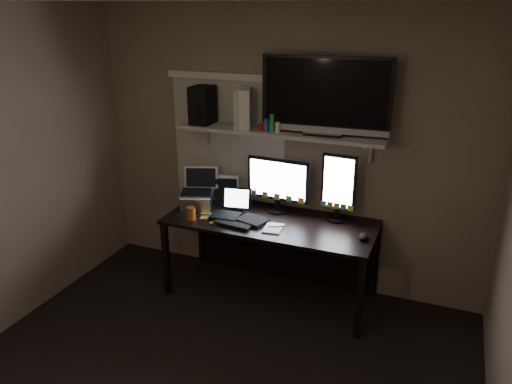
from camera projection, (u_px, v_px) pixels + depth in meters
The scene contains 18 objects.
back_wall at pixel (286, 151), 4.43m from camera, with size 3.60×3.60×0.00m, color #6E624F.
window_blinds at pixel (229, 140), 4.59m from camera, with size 1.10×0.02×1.10m, color beige.
desk at pixel (275, 233), 4.46m from camera, with size 1.80×0.75×0.73m.
wall_shelf at pixel (279, 132), 4.20m from camera, with size 1.80×0.35×0.03m, color #B2B1AD.
monitor_landscape at pixel (278, 185), 4.39m from camera, with size 0.57×0.06×0.50m, color black.
monitor_portrait at pixel (338, 188), 4.19m from camera, with size 0.30×0.06×0.59m, color black.
keyboard at pixel (239, 218), 4.29m from camera, with size 0.51×0.20×0.03m, color black.
mouse at pixel (363, 237), 3.94m from camera, with size 0.08×0.12×0.04m, color black.
notepad at pixel (273, 228), 4.12m from camera, with size 0.15×0.20×0.01m, color white.
tablet at pixel (237, 199), 4.44m from camera, with size 0.26×0.11×0.23m, color black.
file_sorter at pixel (226, 189), 4.63m from camera, with size 0.21×0.09×0.26m, color black.
laptop at pixel (196, 189), 4.51m from camera, with size 0.31×0.25×0.35m, color #ADADB2.
cup at pixel (191, 213), 4.29m from camera, with size 0.08×0.08×0.11m, color #9A461C.
sticky_notes at pixel (216, 218), 4.34m from camera, with size 0.29×0.21×0.00m, color gold, non-canonical shape.
tv at pixel (326, 96), 3.95m from camera, with size 1.04×0.19×0.62m, color black.
game_console at pixel (245, 108), 4.26m from camera, with size 0.09×0.28×0.33m, color silver.
speaker at pixel (203, 105), 4.37m from camera, with size 0.18×0.22×0.33m, color black.
bottles at pixel (269, 122), 4.13m from camera, with size 0.24×0.06×0.16m, color #A50F0C, non-canonical shape.
Camera 1 is at (1.35, -2.27, 2.47)m, focal length 35.00 mm.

